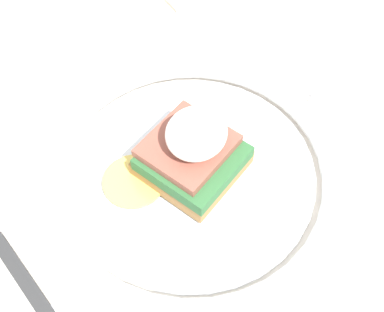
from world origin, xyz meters
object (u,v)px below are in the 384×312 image
object	(u,v)px
sandwich	(191,152)
fork	(289,80)
plate	(192,172)
knife	(44,310)

from	to	relation	value
sandwich	fork	world-z (taller)	sandwich
sandwich	fork	xyz separation A→B (m)	(-0.17, 0.01, -0.04)
sandwich	fork	size ratio (longest dim) A/B	0.74
plate	fork	distance (m)	0.17
plate	sandwich	xyz separation A→B (m)	(0.00, 0.00, 0.04)
fork	sandwich	bearing A→B (deg)	-2.73
sandwich	knife	distance (m)	0.18
sandwich	knife	size ratio (longest dim) A/B	0.57
knife	plate	bearing A→B (deg)	174.96
plate	sandwich	bearing A→B (deg)	21.52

